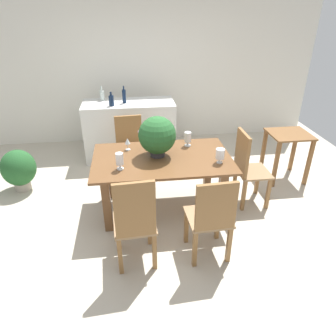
# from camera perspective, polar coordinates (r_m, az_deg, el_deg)

# --- Properties ---
(ground_plane) EXTENTS (7.04, 7.04, 0.00)m
(ground_plane) POSITION_cam_1_polar(r_m,az_deg,el_deg) (4.18, -0.89, -7.83)
(ground_plane) COLOR #BCB29E
(back_wall) EXTENTS (6.40, 0.10, 2.60)m
(back_wall) POSITION_cam_1_polar(r_m,az_deg,el_deg) (6.08, -3.91, 17.19)
(back_wall) COLOR silver
(back_wall) RESTS_ON ground
(dining_table) EXTENTS (1.71, 1.05, 0.76)m
(dining_table) POSITION_cam_1_polar(r_m,az_deg,el_deg) (3.91, -1.08, 0.14)
(dining_table) COLOR brown
(dining_table) RESTS_ON ground
(chair_foot_end) EXTENTS (0.41, 0.44, 1.03)m
(chair_foot_end) POSITION_cam_1_polar(r_m,az_deg,el_deg) (4.19, 14.29, 0.47)
(chair_foot_end) COLOR brown
(chair_foot_end) RESTS_ON ground
(chair_far_left) EXTENTS (0.47, 0.50, 0.94)m
(chair_far_left) POSITION_cam_1_polar(r_m,az_deg,el_deg) (4.82, -7.03, 4.40)
(chair_far_left) COLOR brown
(chair_far_left) RESTS_ON ground
(chair_near_left) EXTENTS (0.45, 0.48, 1.07)m
(chair_near_left) POSITION_cam_1_polar(r_m,az_deg,el_deg) (3.08, -6.09, -9.58)
(chair_near_left) COLOR brown
(chair_near_left) RESTS_ON ground
(chair_near_right) EXTENTS (0.46, 0.47, 1.00)m
(chair_near_right) POSITION_cam_1_polar(r_m,az_deg,el_deg) (3.19, 8.01, -8.77)
(chair_near_right) COLOR brown
(chair_near_right) RESTS_ON ground
(flower_centerpiece) EXTENTS (0.46, 0.46, 0.51)m
(flower_centerpiece) POSITION_cam_1_polar(r_m,az_deg,el_deg) (3.78, -1.99, 5.94)
(flower_centerpiece) COLOR #333338
(flower_centerpiece) RESTS_ON dining_table
(crystal_vase_left) EXTENTS (0.09, 0.09, 0.19)m
(crystal_vase_left) POSITION_cam_1_polar(r_m,az_deg,el_deg) (4.13, 3.65, 5.54)
(crystal_vase_left) COLOR silver
(crystal_vase_left) RESTS_ON dining_table
(crystal_vase_center_near) EXTENTS (0.09, 0.09, 0.20)m
(crystal_vase_center_near) POSITION_cam_1_polar(r_m,az_deg,el_deg) (3.57, -8.88, 1.54)
(crystal_vase_center_near) COLOR silver
(crystal_vase_center_near) RESTS_ON dining_table
(crystal_vase_right) EXTENTS (0.10, 0.10, 0.18)m
(crystal_vase_right) POSITION_cam_1_polar(r_m,az_deg,el_deg) (3.73, 9.54, 2.50)
(crystal_vase_right) COLOR silver
(crystal_vase_right) RESTS_ON dining_table
(wine_glass) EXTENTS (0.07, 0.07, 0.16)m
(wine_glass) POSITION_cam_1_polar(r_m,az_deg,el_deg) (4.04, -7.44, 4.85)
(wine_glass) COLOR silver
(wine_glass) RESTS_ON dining_table
(kitchen_counter) EXTENTS (1.52, 0.65, 0.98)m
(kitchen_counter) POSITION_cam_1_polar(r_m,az_deg,el_deg) (5.47, -6.98, 6.92)
(kitchen_counter) COLOR silver
(kitchen_counter) RESTS_ON ground
(wine_bottle_tall) EXTENTS (0.07, 0.07, 0.24)m
(wine_bottle_tall) POSITION_cam_1_polar(r_m,az_deg,el_deg) (5.47, -12.01, 12.93)
(wine_bottle_tall) COLOR #B2BFB7
(wine_bottle_tall) RESTS_ON kitchen_counter
(wine_bottle_dark) EXTENTS (0.08, 0.08, 0.22)m
(wine_bottle_dark) POSITION_cam_1_polar(r_m,az_deg,el_deg) (5.14, -10.36, 12.11)
(wine_bottle_dark) COLOR #0F1E38
(wine_bottle_dark) RESTS_ON kitchen_counter
(wine_bottle_green) EXTENTS (0.06, 0.06, 0.28)m
(wine_bottle_green) POSITION_cam_1_polar(r_m,az_deg,el_deg) (5.26, -8.05, 12.93)
(wine_bottle_green) COLOR #0F1E38
(wine_bottle_green) RESTS_ON kitchen_counter
(side_table) EXTENTS (0.59, 0.54, 0.75)m
(side_table) POSITION_cam_1_polar(r_m,az_deg,el_deg) (5.00, 21.08, 3.94)
(side_table) COLOR brown
(side_table) RESTS_ON ground
(potted_plant_floor) EXTENTS (0.48, 0.48, 0.62)m
(potted_plant_floor) POSITION_cam_1_polar(r_m,az_deg,el_deg) (4.95, -25.71, -0.14)
(potted_plant_floor) COLOR #9E9384
(potted_plant_floor) RESTS_ON ground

